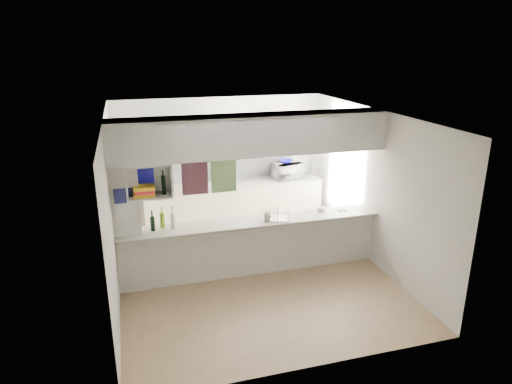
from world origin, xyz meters
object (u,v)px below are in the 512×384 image
object	(u,v)px
dish_rack	(276,214)
wine_bottles	(163,221)
bowl	(286,161)
microwave	(287,171)

from	to	relation	value
dish_rack	wine_bottles	distance (m)	1.78
bowl	dish_rack	xyz separation A→B (m)	(-0.92, -2.15, -0.27)
microwave	wine_bottles	distance (m)	3.40
dish_rack	wine_bottles	bearing A→B (deg)	-163.12
microwave	bowl	size ratio (longest dim) A/B	2.19
wine_bottles	microwave	bearing A→B (deg)	36.79
bowl	wine_bottles	size ratio (longest dim) A/B	0.72
microwave	wine_bottles	world-z (taller)	wine_bottles
microwave	bowl	bearing A→B (deg)	-63.87
microwave	wine_bottles	size ratio (longest dim) A/B	1.57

